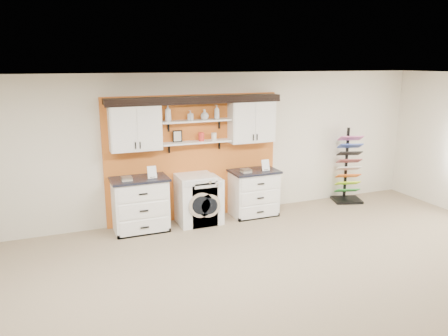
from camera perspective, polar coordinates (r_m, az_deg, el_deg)
name	(u,v)px	position (r m, az deg, el deg)	size (l,w,h in m)	color
floor	(301,325)	(5.49, 10.04, -19.54)	(10.00, 10.00, 0.00)	gray
ceiling	(313,81)	(4.61, 11.50, 11.08)	(10.00, 10.00, 0.00)	white
wall_back	(193,147)	(8.40, -4.05, 2.75)	(10.00, 10.00, 0.00)	beige
accent_panel	(194,158)	(8.40, -3.96, 1.37)	(3.40, 0.07, 2.40)	#C66321
upper_cabinet_left	(135,127)	(7.85, -11.55, 5.29)	(0.90, 0.35, 0.84)	white
upper_cabinet_right	(251,121)	(8.54, 3.59, 6.21)	(0.90, 0.35, 0.84)	white
shelf_lower	(196,142)	(8.19, -3.64, 3.40)	(1.32, 0.28, 0.03)	white
shelf_upper	(196,121)	(8.12, -3.68, 6.17)	(1.32, 0.28, 0.03)	white
crown_molding	(195,99)	(8.09, -3.75, 8.98)	(3.30, 0.41, 0.13)	black
picture_frame	(177,136)	(8.11, -6.11, 4.15)	(0.18, 0.02, 0.22)	black
canister_red	(201,137)	(8.20, -2.98, 4.10)	(0.11, 0.11, 0.16)	red
canister_cream	(214,136)	(8.29, -1.34, 4.14)	(0.10, 0.10, 0.14)	silver
base_cabinet_left	(140,204)	(8.02, -10.87, -4.70)	(1.01, 0.66, 0.99)	white
base_cabinet_right	(254,193)	(8.71, 3.89, -3.23)	(0.94, 0.66, 0.92)	white
washer	(195,199)	(8.26, -3.78, -4.08)	(0.67, 0.71, 0.94)	white
dryer	(203,200)	(8.32, -2.75, -4.18)	(0.63, 0.71, 0.88)	white
sample_rack	(348,178)	(9.90, 15.86, -1.29)	(0.70, 0.64, 1.61)	black
soap_bottle_a	(168,113)	(7.96, -7.33, 7.14)	(0.12, 0.12, 0.30)	silver
soap_bottle_b	(190,115)	(8.08, -4.40, 6.87)	(0.08, 0.08, 0.18)	silver
soap_bottle_c	(205,114)	(8.16, -2.55, 7.01)	(0.15, 0.15, 0.19)	silver
soap_bottle_d	(217,112)	(8.24, -0.94, 7.34)	(0.10, 0.10, 0.27)	silver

